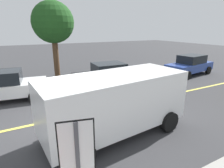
{
  "coord_description": "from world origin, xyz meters",
  "views": [
    {
      "loc": [
        -1.01,
        -7.34,
        3.74
      ],
      "look_at": [
        2.38,
        -0.89,
        1.52
      ],
      "focal_mm": 29.55,
      "sensor_mm": 36.0,
      "label": 1
    }
  ],
  "objects_px": {
    "speed_limit_sign": "(78,165)",
    "car_blue_behind_van": "(190,65)",
    "white_van": "(116,101)",
    "car_black_near_curb": "(107,75)",
    "tree_centre_verge": "(53,23)",
    "car_white_mid_road": "(5,86)"
  },
  "relations": [
    {
      "from": "speed_limit_sign",
      "to": "car_black_near_curb",
      "type": "bearing_deg",
      "value": 61.28
    },
    {
      "from": "speed_limit_sign",
      "to": "white_van",
      "type": "xyz_separation_m",
      "value": [
        2.34,
        3.04,
        -0.5
      ]
    },
    {
      "from": "white_van",
      "to": "car_black_near_curb",
      "type": "height_order",
      "value": "white_van"
    },
    {
      "from": "car_blue_behind_van",
      "to": "car_black_near_curb",
      "type": "xyz_separation_m",
      "value": [
        -7.55,
        0.32,
        -0.03
      ]
    },
    {
      "from": "speed_limit_sign",
      "to": "tree_centre_verge",
      "type": "distance_m",
      "value": 11.66
    },
    {
      "from": "car_black_near_curb",
      "to": "tree_centre_verge",
      "type": "height_order",
      "value": "tree_centre_verge"
    },
    {
      "from": "car_blue_behind_van",
      "to": "car_white_mid_road",
      "type": "bearing_deg",
      "value": 177.75
    },
    {
      "from": "car_white_mid_road",
      "to": "car_black_near_curb",
      "type": "relative_size",
      "value": 1.0
    },
    {
      "from": "white_van",
      "to": "car_black_near_curb",
      "type": "xyz_separation_m",
      "value": [
        2.25,
        5.33,
        -0.49
      ]
    },
    {
      "from": "white_van",
      "to": "car_blue_behind_van",
      "type": "xyz_separation_m",
      "value": [
        9.8,
        5.01,
        -0.46
      ]
    },
    {
      "from": "car_blue_behind_van",
      "to": "car_white_mid_road",
      "type": "relative_size",
      "value": 1.08
    },
    {
      "from": "car_blue_behind_van",
      "to": "tree_centre_verge",
      "type": "height_order",
      "value": "tree_centre_verge"
    },
    {
      "from": "white_van",
      "to": "speed_limit_sign",
      "type": "bearing_deg",
      "value": -127.5
    },
    {
      "from": "speed_limit_sign",
      "to": "car_blue_behind_van",
      "type": "distance_m",
      "value": 14.6
    },
    {
      "from": "car_black_near_curb",
      "to": "car_white_mid_road",
      "type": "bearing_deg",
      "value": 177.99
    },
    {
      "from": "car_blue_behind_van",
      "to": "car_black_near_curb",
      "type": "distance_m",
      "value": 7.55
    },
    {
      "from": "tree_centre_verge",
      "to": "car_black_near_curb",
      "type": "bearing_deg",
      "value": -47.72
    },
    {
      "from": "speed_limit_sign",
      "to": "tree_centre_verge",
      "type": "bearing_deg",
      "value": 80.07
    },
    {
      "from": "white_van",
      "to": "car_blue_behind_van",
      "type": "bearing_deg",
      "value": 27.07
    },
    {
      "from": "speed_limit_sign",
      "to": "car_black_near_curb",
      "type": "xyz_separation_m",
      "value": [
        4.59,
        8.38,
        -0.98
      ]
    },
    {
      "from": "car_blue_behind_van",
      "to": "car_black_near_curb",
      "type": "bearing_deg",
      "value": 177.56
    },
    {
      "from": "car_white_mid_road",
      "to": "tree_centre_verge",
      "type": "xyz_separation_m",
      "value": [
        3.27,
        2.67,
        3.26
      ]
    }
  ]
}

